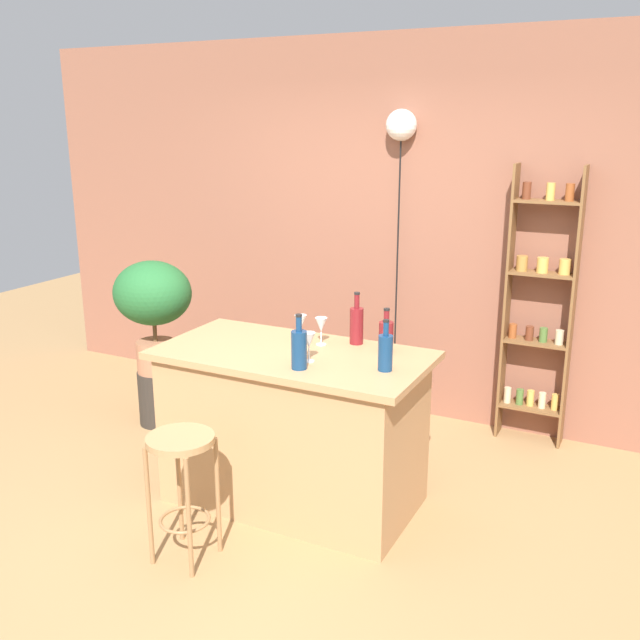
# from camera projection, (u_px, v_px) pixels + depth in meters

# --- Properties ---
(ground) EXTENTS (12.00, 12.00, 0.00)m
(ground) POSITION_uv_depth(u_px,v_px,m) (269.00, 523.00, 4.05)
(ground) COLOR #A37A4C
(back_wall) EXTENTS (6.40, 0.10, 2.80)m
(back_wall) POSITION_uv_depth(u_px,v_px,m) (398.00, 231.00, 5.34)
(back_wall) COLOR #8C5642
(back_wall) RESTS_ON ground
(kitchen_counter) EXTENTS (1.55, 0.80, 0.93)m
(kitchen_counter) POSITION_uv_depth(u_px,v_px,m) (293.00, 427.00, 4.18)
(kitchen_counter) COLOR tan
(kitchen_counter) RESTS_ON ground
(bar_stool) EXTENTS (0.34, 0.34, 0.69)m
(bar_stool) POSITION_uv_depth(u_px,v_px,m) (182.00, 468.00, 3.60)
(bar_stool) COLOR #997047
(bar_stool) RESTS_ON ground
(spice_shelf) EXTENTS (0.45, 0.17, 1.93)m
(spice_shelf) POSITION_uv_depth(u_px,v_px,m) (539.00, 307.00, 4.86)
(spice_shelf) COLOR brown
(spice_shelf) RESTS_ON ground
(plant_stool) EXTENTS (0.30, 0.30, 0.41)m
(plant_stool) POSITION_uv_depth(u_px,v_px,m) (159.00, 397.00, 5.34)
(plant_stool) COLOR #2D2823
(plant_stool) RESTS_ON ground
(potted_plant) EXTENTS (0.58, 0.52, 0.83)m
(potted_plant) POSITION_uv_depth(u_px,v_px,m) (153.00, 301.00, 5.14)
(potted_plant) COLOR #A86B4C
(potted_plant) RESTS_ON plant_stool
(bottle_soda_blue) EXTENTS (0.08, 0.08, 0.30)m
(bottle_soda_blue) POSITION_uv_depth(u_px,v_px,m) (299.00, 348.00, 3.75)
(bottle_soda_blue) COLOR navy
(bottle_soda_blue) RESTS_ON kitchen_counter
(bottle_spirits_clear) EXTENTS (0.08, 0.08, 0.31)m
(bottle_spirits_clear) POSITION_uv_depth(u_px,v_px,m) (357.00, 324.00, 4.17)
(bottle_spirits_clear) COLOR maroon
(bottle_spirits_clear) RESTS_ON kitchen_counter
(bottle_olive_oil) EXTENTS (0.08, 0.08, 0.25)m
(bottle_olive_oil) POSITION_uv_depth(u_px,v_px,m) (386.00, 335.00, 4.03)
(bottle_olive_oil) COLOR maroon
(bottle_olive_oil) RESTS_ON kitchen_counter
(bottle_vinegar) EXTENTS (0.08, 0.08, 0.28)m
(bottle_vinegar) POSITION_uv_depth(u_px,v_px,m) (385.00, 351.00, 3.72)
(bottle_vinegar) COLOR navy
(bottle_vinegar) RESTS_ON kitchen_counter
(wine_glass_left) EXTENTS (0.07, 0.07, 0.16)m
(wine_glass_left) POSITION_uv_depth(u_px,v_px,m) (309.00, 341.00, 3.86)
(wine_glass_left) COLOR silver
(wine_glass_left) RESTS_ON kitchen_counter
(wine_glass_center) EXTENTS (0.07, 0.07, 0.16)m
(wine_glass_center) POSITION_uv_depth(u_px,v_px,m) (321.00, 325.00, 4.15)
(wine_glass_center) COLOR silver
(wine_glass_center) RESTS_ON kitchen_counter
(wine_glass_right) EXTENTS (0.07, 0.07, 0.16)m
(wine_glass_right) POSITION_uv_depth(u_px,v_px,m) (301.00, 323.00, 4.20)
(wine_glass_right) COLOR silver
(wine_glass_right) RESTS_ON kitchen_counter
(pendant_globe_light) EXTENTS (0.22, 0.22, 2.27)m
(pendant_globe_light) POSITION_uv_depth(u_px,v_px,m) (401.00, 130.00, 5.03)
(pendant_globe_light) COLOR black
(pendant_globe_light) RESTS_ON ground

